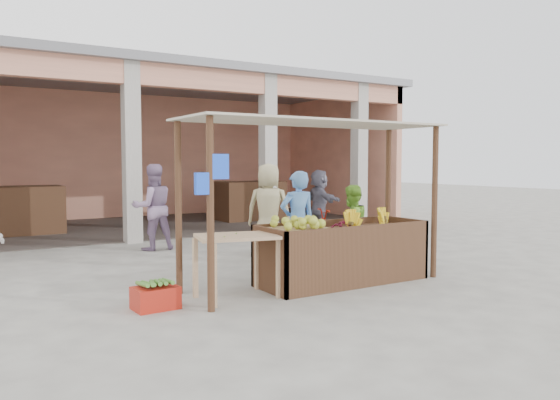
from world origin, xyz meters
TOP-DOWN VIEW (x-y plane):
  - ground at (0.00, 0.00)m, footprint 60.00×60.00m
  - market_building at (0.05, 8.93)m, footprint 14.40×6.40m
  - fruit_stall at (0.50, 0.00)m, footprint 2.60×0.95m
  - stall_awning at (-0.01, 0.06)m, footprint 4.09×1.35m
  - banana_heap at (0.99, 0.05)m, footprint 1.15×0.63m
  - melon_tray at (-0.26, 0.06)m, footprint 0.83×0.72m
  - berry_heap at (0.48, -0.04)m, footprint 0.44×0.36m
  - side_table at (-1.28, -0.01)m, footprint 1.17×0.90m
  - papaya_pile at (-1.28, -0.01)m, footprint 0.63×0.36m
  - red_crate at (-2.38, 0.02)m, footprint 0.55×0.41m
  - plantain_bundle at (-2.38, 0.02)m, footprint 0.43×0.30m
  - produce_sacks at (2.96, 5.42)m, footprint 0.78×0.73m
  - vendor_blue at (0.29, 0.91)m, footprint 0.72×0.57m
  - vendor_green at (1.44, 0.95)m, footprint 0.79×0.56m
  - motorcycle at (1.33, 2.33)m, footprint 1.00×1.86m
  - shopper_c at (0.75, 2.62)m, footprint 1.12×1.09m
  - shopper_d at (3.64, 4.99)m, footprint 0.89×1.65m
  - shopper_f at (-0.94, 4.43)m, footprint 0.94×0.55m

SIDE VIEW (x-z plane):
  - ground at x=0.00m, z-range 0.00..0.00m
  - red_crate at x=-2.38m, z-range 0.00..0.28m
  - produce_sacks at x=2.96m, z-range 0.00..0.59m
  - plantain_bundle at x=-2.38m, z-range 0.28..0.36m
  - fruit_stall at x=0.50m, z-range 0.00..0.80m
  - motorcycle at x=1.33m, z-range 0.00..0.92m
  - side_table at x=-1.28m, z-range 0.28..1.12m
  - vendor_green at x=1.44m, z-range 0.00..1.49m
  - shopper_d at x=3.64m, z-range 0.00..1.70m
  - berry_heap at x=0.48m, z-range 0.80..0.94m
  - vendor_blue at x=0.29m, z-range 0.00..1.77m
  - melon_tray at x=-0.26m, z-range 0.79..1.01m
  - banana_heap at x=0.99m, z-range 0.80..1.01m
  - papaya_pile at x=-1.28m, z-range 0.84..1.02m
  - shopper_f at x=-0.94m, z-range 0.00..1.93m
  - shopper_c at x=0.75m, z-range 0.00..1.97m
  - stall_awning at x=-0.01m, z-range 0.78..3.17m
  - market_building at x=0.05m, z-range 0.60..4.80m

